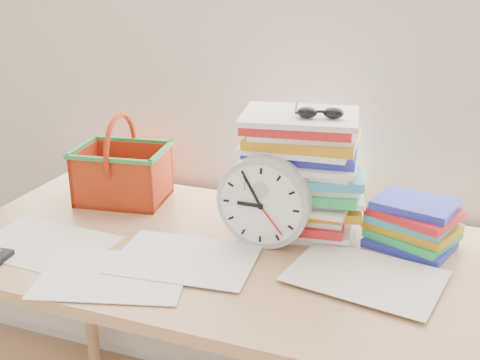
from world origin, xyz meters
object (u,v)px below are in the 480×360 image
at_px(desk, 227,276).
at_px(book_stack, 409,223).
at_px(basket, 122,158).
at_px(paper_stack, 303,172).
at_px(clock, 264,202).

bearing_deg(desk, book_stack, 23.91).
bearing_deg(book_stack, basket, 179.51).
height_order(paper_stack, book_stack, paper_stack).
bearing_deg(clock, basket, 164.39).
distance_m(paper_stack, clock, 0.15).
relative_size(clock, basket, 0.91).
xyz_separation_m(desk, book_stack, (0.41, 0.18, 0.13)).
height_order(desk, book_stack, book_stack).
distance_m(clock, basket, 0.50).
height_order(desk, paper_stack, paper_stack).
bearing_deg(paper_stack, book_stack, -1.14).
bearing_deg(book_stack, clock, -159.30).
xyz_separation_m(clock, basket, (-0.48, 0.13, 0.01)).
relative_size(desk, book_stack, 5.95).
distance_m(desk, basket, 0.49).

